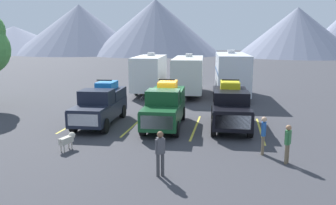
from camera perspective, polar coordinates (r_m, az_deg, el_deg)
name	(u,v)px	position (r m, az deg, el deg)	size (l,w,h in m)	color
ground_plane	(168,122)	(20.55, -0.08, -3.37)	(240.00, 240.00, 0.00)	#38383D
pickup_truck_a	(101,104)	(20.45, -11.32, -0.30)	(2.28, 5.47, 2.56)	black
pickup_truck_b	(165,106)	(19.40, -0.52, -0.54)	(2.28, 5.53, 2.67)	#144723
pickup_truck_c	(230,106)	(19.63, 10.54, -0.58)	(2.39, 5.48, 2.67)	black
lot_stripe_a	(79,121)	(21.44, -14.97, -3.13)	(0.12, 5.50, 0.01)	gold
lot_stripe_b	(135,124)	(20.16, -5.61, -3.69)	(0.12, 5.50, 0.01)	gold
lot_stripe_c	(196,127)	(19.49, 4.72, -4.19)	(0.12, 5.50, 0.01)	gold
lot_stripe_d	(260,130)	(19.47, 15.42, -4.57)	(0.12, 5.50, 0.01)	gold
camper_trailer_a	(150,72)	(30.70, -3.14, 5.12)	(2.93, 7.85, 3.72)	white
camper_trailer_b	(188,74)	(30.16, 3.46, 4.94)	(3.09, 8.77, 3.64)	silver
camper_trailer_c	(231,73)	(29.63, 10.74, 5.02)	(3.14, 9.07, 4.01)	silver
person_a	(263,133)	(15.33, 15.93, -4.99)	(0.23, 0.38, 1.71)	#726047
person_b	(288,141)	(14.55, 19.69, -6.26)	(0.28, 0.33, 1.64)	#726047
person_c	(160,151)	(12.48, -1.33, -8.17)	(0.35, 0.30, 1.74)	#3F3F42
dog	(68,139)	(16.22, -16.63, -5.95)	(0.47, 1.04, 0.75)	beige
mountain_ridge	(164,32)	(102.23, -0.65, 11.95)	(165.48, 43.54, 16.29)	gray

